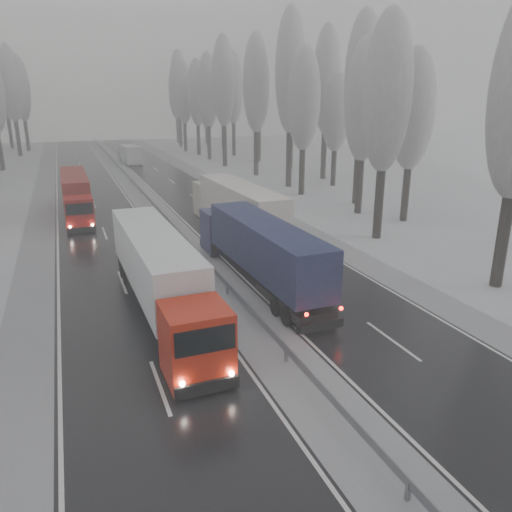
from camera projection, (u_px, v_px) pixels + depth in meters
carriageway_right at (252, 239)px, 38.50m from camera, size 7.50×200.00×0.03m
carriageway_left at (112, 254)px, 34.92m from camera, size 7.50×200.00×0.03m
median_slush at (186, 246)px, 36.71m from camera, size 3.00×200.00×0.04m
shoulder_right at (310, 233)px, 40.19m from camera, size 2.40×200.00×0.04m
shoulder_left at (36, 262)px, 33.23m from camera, size 2.40×200.00×0.04m
median_guardrail at (185, 239)px, 36.52m from camera, size 0.12×200.00×0.76m
tree_18 at (387, 94)px, 35.77m from camera, size 3.60×3.60×16.58m
tree_19 at (413, 111)px, 41.60m from camera, size 3.60×3.60×14.57m
tree_20 at (365, 101)px, 44.33m from camera, size 3.60×3.60×15.71m
tree_21 at (363, 81)px, 48.08m from camera, size 3.60×3.60×18.62m
tree_22 at (304, 100)px, 53.28m from camera, size 3.60×3.60×15.86m
tree_23 at (336, 112)px, 59.43m from camera, size 3.60×3.60×13.55m
tree_24 at (291, 73)px, 57.50m from camera, size 3.60×3.60×20.49m
tree_25 at (327, 81)px, 63.62m from camera, size 3.60×3.60×19.44m
tree_26 at (256, 85)px, 66.84m from camera, size 3.60×3.60×18.78m
tree_27 at (292, 91)px, 73.06m from camera, size 3.60×3.60×17.62m
tree_28 at (223, 82)px, 75.76m from camera, size 3.60×3.60×19.62m
tree_29 at (259, 90)px, 82.13m from camera, size 3.60×3.60×18.11m
tree_30 at (208, 91)px, 84.85m from camera, size 3.60×3.60×17.86m
tree_31 at (233, 89)px, 90.29m from camera, size 3.60×3.60×18.58m
tree_32 at (197, 93)px, 91.65m from camera, size 3.60×3.60×17.33m
tree_33 at (208, 104)px, 96.87m from camera, size 3.60×3.60×14.33m
tree_34 at (183, 92)px, 97.61m from camera, size 3.60×3.60×17.63m
tree_35 at (222, 91)px, 104.19m from camera, size 3.60×3.60×18.25m
tree_36 at (178, 85)px, 106.31m from camera, size 3.60×3.60×20.23m
tree_37 at (205, 97)px, 113.00m from camera, size 3.60×3.60×16.37m
tree_38 at (176, 92)px, 116.72m from camera, size 3.60×3.60×17.97m
tree_39 at (184, 97)px, 121.59m from camera, size 3.60×3.60×16.19m
tree_74 at (10, 84)px, 89.38m from camera, size 3.60×3.60×19.68m
tree_76 at (21, 89)px, 98.31m from camera, size 3.60×3.60×18.55m
tree_78 at (4, 86)px, 102.78m from camera, size 3.60×3.60×19.55m
truck_blue_box at (258, 246)px, 29.00m from camera, size 2.80×15.12×3.86m
truck_cream_box at (236, 204)px, 39.48m from camera, size 3.05×16.03×4.09m
box_truck_distant at (130, 154)px, 82.08m from camera, size 2.93×8.15×2.99m
truck_red_white at (159, 270)px, 24.62m from camera, size 2.77×15.63×3.99m
truck_red_red at (75, 192)px, 46.27m from camera, size 2.32×14.24×3.64m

